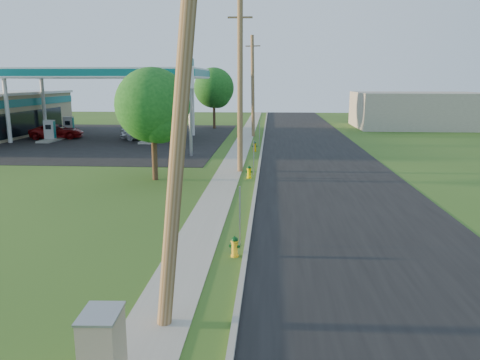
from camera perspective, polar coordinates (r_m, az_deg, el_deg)
name	(u,v)px	position (r m, az deg, el deg)	size (l,w,h in m)	color
ground_plane	(218,305)	(11.79, -2.71, -14.92)	(140.00, 140.00, 0.00)	#32531D
road	(344,203)	(21.37, 12.51, -2.70)	(8.00, 120.00, 0.02)	black
curb	(254,200)	(21.11, 1.72, -2.41)	(0.15, 120.00, 0.15)	gray
sidewalk	(216,200)	(21.26, -3.00, -2.48)	(1.50, 120.00, 0.03)	gray
forecourt	(87,139)	(46.11, -18.20, 4.81)	(26.00, 28.00, 0.02)	black
utility_pole_near	(180,108)	(9.62, -7.27, 8.74)	(1.40, 0.32, 9.48)	brown
utility_pole_mid	(240,87)	(27.50, 0.01, 11.24)	(1.40, 0.32, 9.80)	brown
utility_pole_far	(253,86)	(45.47, 1.56, 11.36)	(1.40, 0.32, 9.50)	brown
sign_post_near	(240,216)	(15.29, -0.02, -4.45)	(0.05, 0.04, 2.00)	gray
sign_post_mid	(254,158)	(26.80, 1.68, 2.72)	(0.05, 0.04, 2.00)	gray
sign_post_far	(259,134)	(38.89, 2.38, 5.63)	(0.05, 0.04, 2.00)	gray
gas_canopy	(104,74)	(45.09, -16.29, 12.28)	(18.18, 9.18, 6.40)	silver
fuel_pump_nw	(50,133)	(45.23, -22.15, 5.30)	(1.20, 3.20, 1.90)	gray
fuel_pump_ne	(149,134)	(42.09, -11.01, 5.53)	(1.20, 3.20, 1.90)	gray
fuel_pump_sw	(69,129)	(48.84, -20.12, 5.89)	(1.20, 3.20, 1.90)	gray
fuel_pump_se	(160,129)	(45.94, -9.74, 6.10)	(1.20, 3.20, 1.90)	gray
price_pylon	(190,79)	(33.43, -6.17, 12.14)	(0.34, 2.04, 6.85)	gray
distant_building	(418,110)	(58.01, 20.85, 7.97)	(14.00, 10.00, 4.00)	gray
tree_verge	(154,108)	(25.50, -10.42, 8.59)	(3.99, 3.99, 6.05)	#362718
tree_lot	(215,89)	(53.03, -3.10, 10.97)	(4.46, 4.46, 6.77)	#362718
hydrant_near	(235,247)	(14.55, -0.65, -8.11)	(0.35, 0.31, 0.67)	yellow
hydrant_mid	(249,172)	(26.03, 1.12, 0.99)	(0.37, 0.33, 0.72)	#FFDF00
hydrant_far	(255,146)	(35.95, 1.78, 4.12)	(0.41, 0.37, 0.80)	#E2AB02
utility_cabinet	(103,352)	(8.94, -16.38, -19.46)	(0.70, 0.90, 1.49)	tan
car_red	(57,131)	(47.20, -21.42, 5.53)	(2.20, 4.77, 1.33)	maroon
car_silver	(145,132)	(43.49, -11.53, 5.71)	(1.71, 4.24, 1.44)	#B3B6BC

